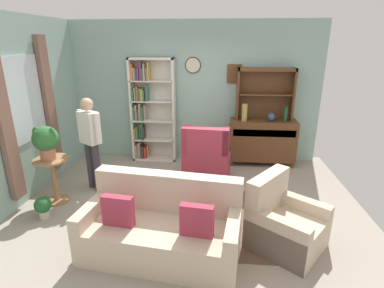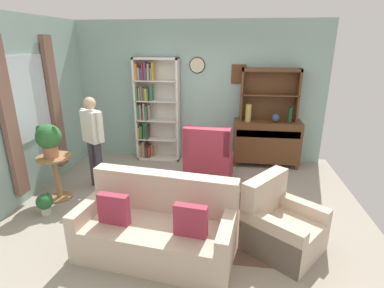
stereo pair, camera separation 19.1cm
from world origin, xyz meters
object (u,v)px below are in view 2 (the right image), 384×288
(sideboard, at_px, (266,141))
(sideboard_hutch, at_px, (270,87))
(potted_plant_large, at_px, (49,138))
(bottle_wine, at_px, (290,115))
(plant_stand, at_px, (56,173))
(book_stack, at_px, (181,181))
(couch_floral, at_px, (158,228))
(coffee_table, at_px, (188,189))
(wingback_chair, at_px, (209,161))
(armchair_floral, at_px, (281,227))
(vase_round, at_px, (275,118))
(bookshelf, at_px, (153,111))
(vase_tall, at_px, (248,113))
(person_reading, at_px, (93,136))
(potted_plant_small, at_px, (45,202))

(sideboard, relative_size, sideboard_hutch, 1.18)
(sideboard, relative_size, potted_plant_large, 2.53)
(bottle_wine, relative_size, plant_stand, 0.42)
(sideboard, distance_m, book_stack, 2.35)
(couch_floral, height_order, coffee_table, couch_floral)
(wingback_chair, xyz_separation_m, plant_stand, (-2.32, -0.93, 0.06))
(armchair_floral, relative_size, plant_stand, 1.49)
(sideboard, bearing_deg, vase_round, -27.17)
(armchair_floral, xyz_separation_m, wingback_chair, (-1.01, 1.73, 0.09))
(sideboard, height_order, wingback_chair, wingback_chair)
(bookshelf, xyz_separation_m, sideboard, (2.31, -0.08, -0.53))
(sideboard_hutch, relative_size, potted_plant_large, 2.14)
(sideboard, bearing_deg, sideboard_hutch, 90.00)
(wingback_chair, height_order, potted_plant_large, potted_plant_large)
(sideboard_hutch, bearing_deg, plant_stand, -150.03)
(plant_stand, bearing_deg, armchair_floral, -13.55)
(bookshelf, bearing_deg, sideboard, -2.05)
(vase_tall, height_order, plant_stand, vase_tall)
(bookshelf, xyz_separation_m, potted_plant_large, (-1.11, -1.96, -0.03))
(plant_stand, distance_m, potted_plant_large, 0.58)
(book_stack, bearing_deg, armchair_floral, -29.98)
(vase_tall, bearing_deg, couch_floral, -111.90)
(bookshelf, xyz_separation_m, wingback_chair, (1.23, -1.01, -0.66))
(vase_round, distance_m, wingback_chair, 1.61)
(sideboard_hutch, xyz_separation_m, plant_stand, (-3.40, -1.96, -1.12))
(plant_stand, bearing_deg, person_reading, 48.17)
(sideboard, relative_size, bottle_wine, 4.34)
(wingback_chair, distance_m, person_reading, 2.00)
(sideboard, bearing_deg, vase_tall, -168.37)
(vase_round, distance_m, couch_floral, 3.35)
(wingback_chair, xyz_separation_m, potted_plant_small, (-2.26, -1.40, -0.19))
(vase_tall, xyz_separation_m, person_reading, (-2.57, -1.29, -0.18))
(vase_round, height_order, coffee_table, vase_round)
(plant_stand, xyz_separation_m, potted_plant_large, (-0.01, -0.03, 0.58))
(vase_tall, relative_size, plant_stand, 0.47)
(coffee_table, bearing_deg, couch_floral, -103.75)
(bookshelf, relative_size, potted_plant_large, 4.09)
(vase_round, height_order, potted_plant_large, potted_plant_large)
(book_stack, bearing_deg, sideboard_hutch, 54.75)
(vase_tall, relative_size, wingback_chair, 0.32)
(bookshelf, bearing_deg, person_reading, -114.38)
(coffee_table, xyz_separation_m, book_stack, (-0.12, 0.07, 0.09))
(coffee_table, bearing_deg, sideboard_hutch, 57.92)
(bookshelf, relative_size, potted_plant_small, 6.53)
(armchair_floral, relative_size, potted_plant_large, 2.09)
(plant_stand, bearing_deg, couch_floral, -29.26)
(vase_tall, bearing_deg, plant_stand, -149.52)
(wingback_chair, xyz_separation_m, person_reading, (-1.88, -0.44, 0.52))
(bottle_wine, height_order, potted_plant_large, potted_plant_large)
(armchair_floral, bearing_deg, person_reading, 156.02)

